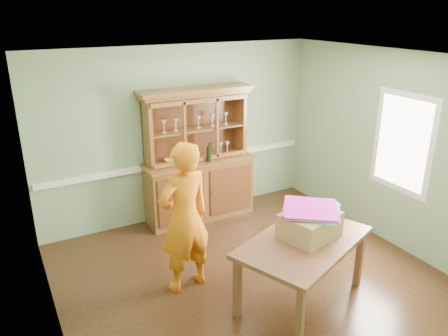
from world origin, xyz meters
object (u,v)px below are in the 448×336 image
china_hutch (198,174)px  dining_table (303,247)px  person (184,218)px  cardboard_box (310,225)px

china_hutch → dining_table: china_hutch is taller
china_hutch → person: bearing=-120.1°
dining_table → cardboard_box: cardboard_box is taller
dining_table → person: 1.39m
dining_table → person: size_ratio=0.98×
china_hutch → dining_table: bearing=-87.7°
cardboard_box → person: bearing=144.2°
dining_table → person: bearing=118.3°
china_hutch → dining_table: (0.10, -2.51, -0.04)m
china_hutch → person: (-0.95, -1.64, 0.19)m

